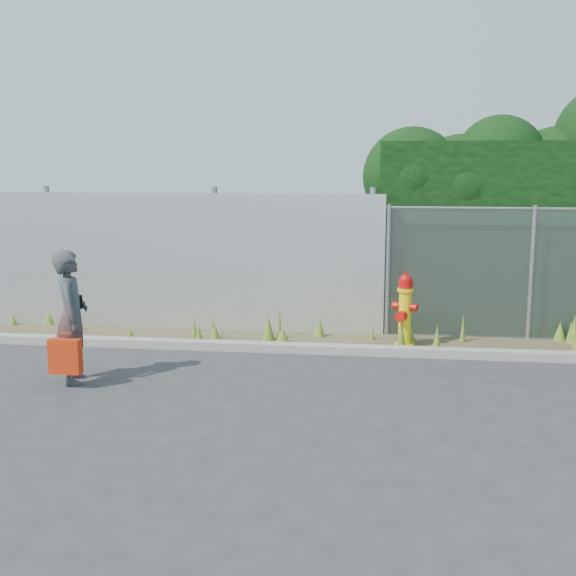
# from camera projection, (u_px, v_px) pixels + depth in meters

# --- Properties ---
(ground) EXTENTS (80.00, 80.00, 0.00)m
(ground) POSITION_uv_depth(u_px,v_px,m) (298.00, 392.00, 8.52)
(ground) COLOR #313133
(ground) RESTS_ON ground
(curb) EXTENTS (16.00, 0.22, 0.12)m
(curb) POSITION_uv_depth(u_px,v_px,m) (312.00, 349.00, 10.27)
(curb) COLOR gray
(curb) RESTS_ON ground
(weed_strip) EXTENTS (16.00, 1.31, 0.49)m
(weed_strip) POSITION_uv_depth(u_px,v_px,m) (373.00, 335.00, 10.82)
(weed_strip) COLOR #4A402A
(weed_strip) RESTS_ON ground
(corrugated_fence) EXTENTS (8.50, 0.21, 2.30)m
(corrugated_fence) POSITION_uv_depth(u_px,v_px,m) (121.00, 261.00, 11.68)
(corrugated_fence) COLOR silver
(corrugated_fence) RESTS_ON ground
(fire_hydrant) EXTENTS (0.38, 0.34, 1.13)m
(fire_hydrant) POSITION_uv_depth(u_px,v_px,m) (405.00, 311.00, 10.46)
(fire_hydrant) COLOR yellow
(fire_hydrant) RESTS_ON ground
(woman) EXTENTS (0.56, 0.69, 1.64)m
(woman) POSITION_uv_depth(u_px,v_px,m) (72.00, 317.00, 8.80)
(woman) COLOR #0E5C5C
(woman) RESTS_ON ground
(red_tote_bag) EXTENTS (0.38, 0.14, 0.50)m
(red_tote_bag) POSITION_uv_depth(u_px,v_px,m) (65.00, 356.00, 8.59)
(red_tote_bag) COLOR #BA230A
(black_shoulder_bag) EXTENTS (0.22, 0.09, 0.17)m
(black_shoulder_bag) POSITION_uv_depth(u_px,v_px,m) (73.00, 302.00, 8.90)
(black_shoulder_bag) COLOR black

